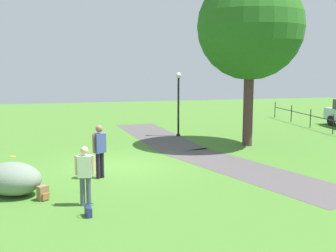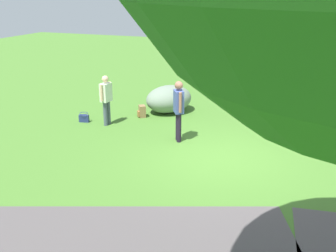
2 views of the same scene
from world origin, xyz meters
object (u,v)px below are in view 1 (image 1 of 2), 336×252
woman_with_handbag (85,172)px  backpack_by_boulder (43,193)px  lamp_post (178,97)px  lawn_boulder (13,179)px  man_near_boulder (100,148)px  handbag_on_grass (88,211)px  frisbee_on_grass (13,157)px  large_shade_tree (250,27)px  spare_backpack_on_lawn (101,139)px

woman_with_handbag → backpack_by_boulder: size_ratio=3.99×
lamp_post → lawn_boulder: (8.29, -6.90, -1.52)m
man_near_boulder → handbag_on_grass: (3.45, -0.51, -0.88)m
frisbee_on_grass → handbag_on_grass: bearing=20.2°
man_near_boulder → frisbee_on_grass: bearing=-140.4°
man_near_boulder → lawn_boulder: bearing=-63.9°
large_shade_tree → backpack_by_boulder: bearing=-55.0°
lawn_boulder → spare_backpack_on_lawn: 7.76m
handbag_on_grass → spare_backpack_on_lawn: 9.42m
lawn_boulder → handbag_on_grass: size_ratio=6.38×
woman_with_handbag → backpack_by_boulder: bearing=-121.9°
lamp_post → handbag_on_grass: size_ratio=9.46×
large_shade_tree → backpack_by_boulder: 11.53m
backpack_by_boulder → frisbee_on_grass: (-5.77, -1.52, -0.18)m
man_near_boulder → handbag_on_grass: size_ratio=5.17×
lamp_post → frisbee_on_grass: size_ratio=14.14×
lawn_boulder → backpack_by_boulder: (0.65, 0.87, -0.28)m
large_shade_tree → woman_with_handbag: size_ratio=4.73×
large_shade_tree → lamp_post: size_ratio=2.36×
spare_backpack_on_lawn → frisbee_on_grass: spare_backpack_on_lawn is taller
lawn_boulder → lamp_post: bearing=140.2°
large_shade_tree → man_near_boulder: large_shade_tree is taller
man_near_boulder → backpack_by_boulder: size_ratio=4.37×
lamp_post → woman_with_handbag: bearing=-26.9°
large_shade_tree → spare_backpack_on_lawn: (-1.87, -6.41, -5.03)m
large_shade_tree → spare_backpack_on_lawn: 8.36m
large_shade_tree → handbag_on_grass: 11.66m
lawn_boulder → spare_backpack_on_lawn: bearing=157.6°
lamp_post → handbag_on_grass: lamp_post is taller
man_near_boulder → spare_backpack_on_lawn: 6.00m
man_near_boulder → frisbee_on_grass: man_near_boulder is taller
handbag_on_grass → spare_backpack_on_lawn: (-9.37, 0.92, 0.05)m
lamp_post → man_near_boulder: (7.04, -4.36, -0.97)m
handbag_on_grass → backpack_by_boulder: size_ratio=0.84×
lamp_post → lawn_boulder: lamp_post is taller
lamp_post → backpack_by_boulder: 10.94m
woman_with_handbag → frisbee_on_grass: woman_with_handbag is taller
lawn_boulder → handbag_on_grass: lawn_boulder is taller
woman_with_handbag → large_shade_tree: bearing=132.1°
lawn_boulder → man_near_boulder: (-1.25, 2.55, 0.55)m
lamp_post → spare_backpack_on_lawn: 4.48m
handbag_on_grass → woman_with_handbag: bearing=-177.7°
lamp_post → spare_backpack_on_lawn: lamp_post is taller
woman_with_handbag → spare_backpack_on_lawn: bearing=173.6°
lawn_boulder → frisbee_on_grass: (-5.11, -0.65, -0.46)m
man_near_boulder → woman_with_handbag: bearing=-11.8°
handbag_on_grass → spare_backpack_on_lawn: size_ratio=0.84×
large_shade_tree → woman_with_handbag: 10.82m
woman_with_handbag → spare_backpack_on_lawn: woman_with_handbag is taller
woman_with_handbag → frisbee_on_grass: size_ratio=7.07×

